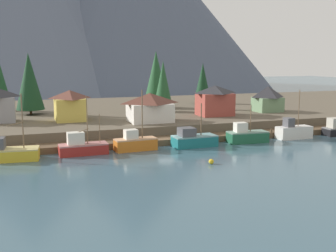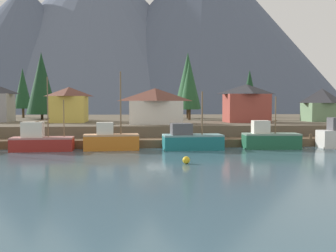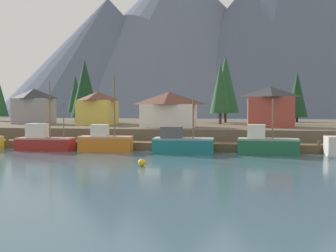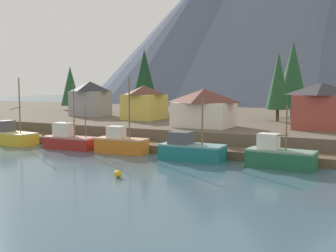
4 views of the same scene
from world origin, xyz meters
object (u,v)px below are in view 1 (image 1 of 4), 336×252
house_green (268,99)px  house_red (215,100)px  conifer_mid_left (1,83)px  fishing_boat_white (293,131)px  fishing_boat_orange (135,143)px  conifer_near_right (203,81)px  conifer_back_left (163,82)px  house_white (150,107)px  fishing_boat_green (247,136)px  fishing_boat_red (82,147)px  house_yellow (70,105)px  conifer_mid_right (156,75)px  fishing_boat_teal (193,139)px  channel_buoy (211,162)px  conifer_near_left (29,81)px  fishing_boat_yellow (12,153)px

house_green → house_red: bearing=-171.9°
conifer_mid_left → house_red: bearing=-29.2°
fishing_boat_white → fishing_boat_orange: bearing=178.7°
house_green → conifer_near_right: 21.64m
fishing_boat_orange → conifer_back_left: conifer_back_left is taller
fishing_boat_orange → conifer_back_left: size_ratio=0.84×
house_white → fishing_boat_green: bearing=-41.8°
house_red → fishing_boat_orange: bearing=-143.3°
fishing_boat_red → house_red: (29.24, 15.82, 4.50)m
fishing_boat_green → conifer_back_left: size_ratio=0.63×
fishing_boat_white → house_green: bearing=70.4°
house_yellow → conifer_back_left: 22.14m
fishing_boat_white → conifer_mid_right: conifer_mid_right is taller
conifer_back_left → house_white: bearing=-117.8°
conifer_near_right → fishing_boat_teal: bearing=-115.8°
fishing_boat_teal → conifer_near_right: size_ratio=0.69×
house_white → channel_buoy: bearing=-86.2°
fishing_boat_orange → house_red: (21.09, 15.74, 4.45)m
conifer_near_left → house_white: bearing=-41.4°
house_yellow → conifer_mid_left: 24.36m
house_white → conifer_mid_right: 22.63m
fishing_boat_red → fishing_boat_green: size_ratio=1.25×
fishing_boat_teal → fishing_boat_green: (9.86, 0.14, -0.01)m
house_red → conifer_near_left: conifer_near_left is taller
house_red → conifer_near_left: (-35.71, 14.30, 3.75)m
fishing_boat_green → conifer_back_left: 27.36m
fishing_boat_white → house_green: size_ratio=1.48×
house_yellow → conifer_mid_right: conifer_mid_right is taller
fishing_boat_green → fishing_boat_yellow: bearing=-176.1°
fishing_boat_yellow → fishing_boat_orange: fishing_boat_yellow is taller
fishing_boat_yellow → fishing_boat_red: (9.72, 0.48, 0.08)m
fishing_boat_green → conifer_back_left: conifer_back_left is taller
house_white → house_red: house_red is taller
conifer_mid_left → conifer_back_left: bearing=-22.3°
fishing_boat_white → house_green: fishing_boat_white is taller
fishing_boat_yellow → fishing_boat_teal: size_ratio=1.30×
fishing_boat_orange → fishing_boat_green: (19.50, -0.19, -0.04)m
conifer_mid_left → fishing_boat_red: bearing=-72.5°
conifer_near_right → channel_buoy: bearing=-112.6°
fishing_boat_yellow → house_white: size_ratio=1.15×
fishing_boat_yellow → conifer_near_left: conifer_near_left is taller
fishing_boat_orange → house_green: fishing_boat_orange is taller
house_red → conifer_near_right: size_ratio=0.68×
conifer_mid_left → conifer_back_left: size_ratio=0.95×
fishing_boat_green → channel_buoy: 16.57m
fishing_boat_orange → channel_buoy: bearing=-61.0°
house_green → house_red: size_ratio=0.83×
fishing_boat_teal → house_green: 31.28m
fishing_boat_yellow → fishing_boat_orange: size_ratio=1.00×
house_white → house_red: size_ratio=1.15×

